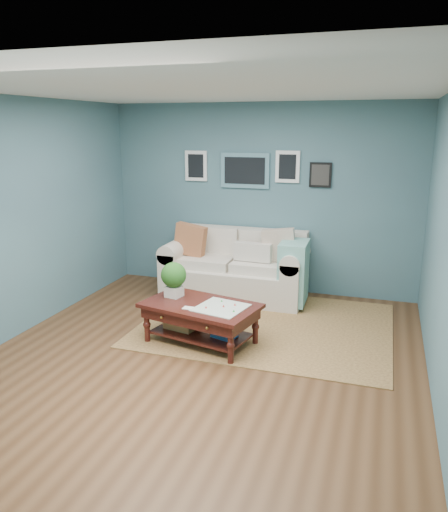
% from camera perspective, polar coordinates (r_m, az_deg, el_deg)
% --- Properties ---
extents(room_shell, '(5.00, 5.02, 2.70)m').
position_cam_1_polar(room_shell, '(4.98, -2.60, 2.93)').
color(room_shell, brown).
rests_on(room_shell, ground).
extents(area_rug, '(2.96, 2.37, 0.01)m').
position_cam_1_polar(area_rug, '(6.21, 4.86, -7.79)').
color(area_rug, brown).
rests_on(area_rug, ground).
extents(loveseat, '(2.04, 0.92, 1.05)m').
position_cam_1_polar(loveseat, '(7.07, 2.00, -1.35)').
color(loveseat, silver).
rests_on(loveseat, ground).
extents(coffee_table, '(1.37, 0.97, 0.87)m').
position_cam_1_polar(coffee_table, '(5.60, -3.21, -6.10)').
color(coffee_table, black).
rests_on(coffee_table, ground).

